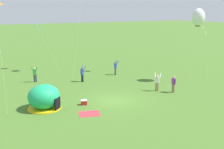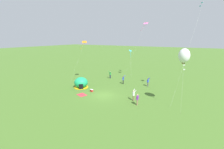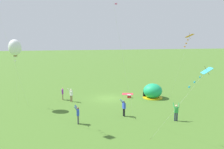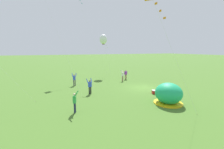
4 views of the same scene
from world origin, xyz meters
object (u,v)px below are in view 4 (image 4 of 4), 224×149
at_px(person_far_back, 126,74).
at_px(kite_white, 103,39).
at_px(person_flying_kite, 90,86).
at_px(person_strolling, 123,75).
at_px(cooler_box, 154,92).
at_px(person_arms_raised, 74,79).
at_px(popup_tent, 169,94).
at_px(person_near_tent, 75,101).

bearing_deg(person_far_back, kite_white, 23.49).
height_order(person_flying_kite, person_strolling, same).
bearing_deg(cooler_box, person_arms_raised, 45.61).
distance_m(popup_tent, person_arms_raised, 13.56).
xyz_separation_m(popup_tent, person_flying_kite, (6.26, 6.38, 0.00)).
bearing_deg(person_flying_kite, person_strolling, -53.55).
xyz_separation_m(person_flying_kite, person_strolling, (5.29, -7.16, 0.00)).
height_order(person_near_tent, person_far_back, person_near_tent).
relative_size(popup_tent, kite_white, 0.34).
height_order(popup_tent, kite_white, kite_white).
xyz_separation_m(person_near_tent, kite_white, (16.62, -8.66, 6.41)).
relative_size(popup_tent, person_flying_kite, 1.49).
relative_size(popup_tent, person_arms_raised, 1.49).
height_order(cooler_box, person_arms_raised, person_arms_raised).
distance_m(person_flying_kite, kite_white, 14.70).
distance_m(person_far_back, kite_white, 8.70).
distance_m(person_flying_kite, person_near_tent, 5.51).
xyz_separation_m(popup_tent, person_near_tent, (1.40, 8.98, 0.00)).
bearing_deg(popup_tent, person_arms_raised, 33.14).
bearing_deg(person_near_tent, person_flying_kite, -28.22).
relative_size(cooler_box, person_near_tent, 0.33).
bearing_deg(popup_tent, cooler_box, -14.48).
height_order(cooler_box, person_strolling, person_strolling).
distance_m(person_strolling, kite_white, 9.18).
xyz_separation_m(person_flying_kite, person_far_back, (6.40, -8.39, -0.03)).
xyz_separation_m(cooler_box, person_flying_kite, (2.99, 7.22, 0.78)).
distance_m(cooler_box, person_far_back, 9.49).
relative_size(person_strolling, kite_white, 0.23).
bearing_deg(person_arms_raised, person_strolling, -88.62).
height_order(person_flying_kite, kite_white, kite_white).
bearing_deg(person_far_back, cooler_box, 172.92).
bearing_deg(person_flying_kite, person_far_back, -52.64).
bearing_deg(kite_white, popup_tent, -178.98).
bearing_deg(kite_white, person_strolling, -170.29).
height_order(person_strolling, kite_white, kite_white).
bearing_deg(person_arms_raised, person_near_tent, 171.03).
height_order(cooler_box, person_near_tent, person_near_tent).
height_order(popup_tent, person_far_back, popup_tent).
distance_m(cooler_box, person_near_tent, 10.03).
bearing_deg(popup_tent, person_strolling, -3.89).
xyz_separation_m(popup_tent, person_arms_raised, (11.35, 7.41, 0.00)).
height_order(person_far_back, kite_white, kite_white).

